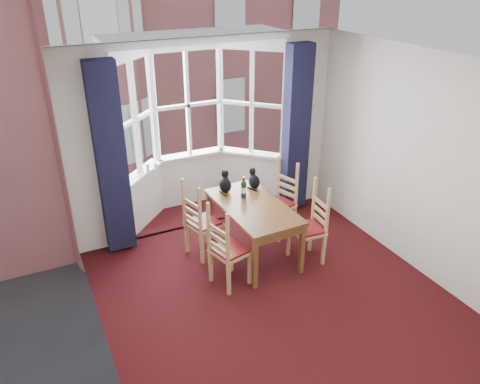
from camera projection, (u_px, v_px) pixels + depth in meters
floor at (281, 305)px, 5.59m from camera, size 4.50×4.50×0.00m
ceiling at (293, 68)px, 4.35m from camera, size 4.50×4.50×0.00m
wall_left at (95, 246)px, 4.19m from camera, size 0.00×4.50×4.50m
wall_right at (426, 168)px, 5.75m from camera, size 0.00×4.50×4.50m
wall_near at (459, 340)px, 3.16m from camera, size 4.00×0.00×4.00m
wall_back_pier_left at (90, 155)px, 6.14m from camera, size 0.70×0.12×2.80m
wall_back_pier_right at (303, 121)px, 7.43m from camera, size 0.70×0.12×2.80m
bay_window at (194, 127)px, 7.19m from camera, size 2.76×0.94×2.80m
curtain_left at (111, 161)px, 6.10m from camera, size 0.38×0.22×2.60m
curtain_right at (296, 130)px, 7.21m from camera, size 0.38×0.22×2.60m
dining_table at (253, 211)px, 6.28m from camera, size 0.83×1.50×0.77m
chair_left_near at (224, 254)px, 5.73m from camera, size 0.49×0.51×0.92m
chair_left_far at (198, 226)px, 6.33m from camera, size 0.49×0.51×0.92m
chair_right_near at (313, 229)px, 6.26m from camera, size 0.43×0.45×0.92m
chair_right_far at (282, 203)px, 6.93m from camera, size 0.51×0.52×0.92m
cat_left at (225, 184)px, 6.55m from camera, size 0.23×0.26×0.32m
cat_right at (254, 180)px, 6.68m from camera, size 0.17×0.23×0.30m
wine_bottle at (244, 188)px, 6.39m from camera, size 0.08×0.08×0.31m
candle_tall at (147, 168)px, 6.95m from camera, size 0.06×0.06×0.13m
candle_short at (155, 166)px, 7.03m from camera, size 0.06×0.06×0.10m
street at (55, 108)px, 34.24m from camera, size 80.00×80.00×0.00m
tenement_building at (78, 28)px, 16.17m from camera, size 18.40×7.80×15.20m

